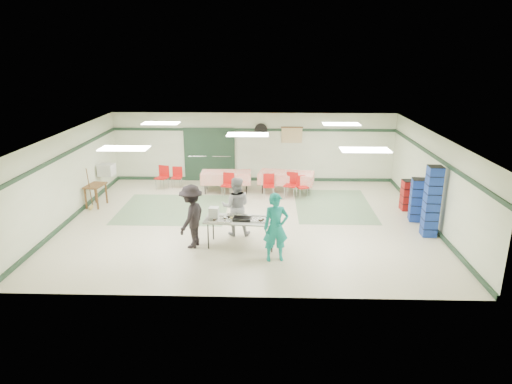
{
  "coord_description": "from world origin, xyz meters",
  "views": [
    {
      "loc": [
        0.64,
        -13.1,
        5.08
      ],
      "look_at": [
        0.25,
        -0.3,
        1.03
      ],
      "focal_mm": 32.0,
      "sensor_mm": 36.0,
      "label": 1
    }
  ],
  "objects_px": {
    "chair_loose_a": "(177,175)",
    "printer_table": "(95,188)",
    "chair_b": "(269,183)",
    "serving_table": "(242,221)",
    "broom": "(90,188)",
    "chair_loose_b": "(163,175)",
    "chair_d": "(228,182)",
    "volunteer_dark": "(192,216)",
    "office_printer": "(107,170)",
    "volunteer_teal": "(276,227)",
    "crate_stack_blue_b": "(432,202)",
    "dining_table_b": "(226,177)",
    "dining_table_a": "(286,177)",
    "chair_c": "(301,184)",
    "crate_stack_blue_a": "(417,200)",
    "chair_a": "(291,182)",
    "volunteer_grey": "(236,206)",
    "crate_stack_red": "(408,195)"
  },
  "relations": [
    {
      "from": "volunteer_teal",
      "to": "dining_table_a",
      "type": "relative_size",
      "value": 0.83
    },
    {
      "from": "serving_table",
      "to": "dining_table_b",
      "type": "relative_size",
      "value": 1.11
    },
    {
      "from": "chair_loose_b",
      "to": "chair_d",
      "type": "bearing_deg",
      "value": -1.32
    },
    {
      "from": "chair_loose_a",
      "to": "printer_table",
      "type": "relative_size",
      "value": 0.96
    },
    {
      "from": "chair_d",
      "to": "chair_loose_a",
      "type": "xyz_separation_m",
      "value": [
        -2.03,
        1.05,
        -0.04
      ]
    },
    {
      "from": "chair_d",
      "to": "crate_stack_red",
      "type": "height_order",
      "value": "crate_stack_red"
    },
    {
      "from": "chair_c",
      "to": "crate_stack_blue_b",
      "type": "distance_m",
      "value": 4.8
    },
    {
      "from": "volunteer_teal",
      "to": "crate_stack_blue_b",
      "type": "relative_size",
      "value": 0.86
    },
    {
      "from": "dining_table_a",
      "to": "chair_b",
      "type": "height_order",
      "value": "chair_b"
    },
    {
      "from": "crate_stack_red",
      "to": "office_printer",
      "type": "bearing_deg",
      "value": 173.03
    },
    {
      "from": "dining_table_b",
      "to": "office_printer",
      "type": "relative_size",
      "value": 3.51
    },
    {
      "from": "dining_table_b",
      "to": "chair_loose_b",
      "type": "bearing_deg",
      "value": 171.81
    },
    {
      "from": "serving_table",
      "to": "chair_c",
      "type": "xyz_separation_m",
      "value": [
        1.86,
        4.21,
        -0.24
      ]
    },
    {
      "from": "serving_table",
      "to": "broom",
      "type": "relative_size",
      "value": 1.45
    },
    {
      "from": "dining_table_b",
      "to": "chair_c",
      "type": "relative_size",
      "value": 2.3
    },
    {
      "from": "chair_c",
      "to": "chair_d",
      "type": "height_order",
      "value": "chair_d"
    },
    {
      "from": "volunteer_teal",
      "to": "chair_d",
      "type": "relative_size",
      "value": 2.02
    },
    {
      "from": "chair_b",
      "to": "printer_table",
      "type": "distance_m",
      "value": 5.89
    },
    {
      "from": "dining_table_b",
      "to": "chair_loose_a",
      "type": "relative_size",
      "value": 2.27
    },
    {
      "from": "chair_loose_b",
      "to": "volunteer_dark",
      "type": "bearing_deg",
      "value": -51.99
    },
    {
      "from": "chair_a",
      "to": "printer_table",
      "type": "relative_size",
      "value": 1.08
    },
    {
      "from": "chair_loose_b",
      "to": "office_printer",
      "type": "xyz_separation_m",
      "value": [
        -1.81,
        -0.82,
        0.4
      ]
    },
    {
      "from": "chair_c",
      "to": "office_printer",
      "type": "height_order",
      "value": "office_printer"
    },
    {
      "from": "chair_b",
      "to": "chair_loose_a",
      "type": "distance_m",
      "value": 3.63
    },
    {
      "from": "crate_stack_blue_b",
      "to": "volunteer_teal",
      "type": "bearing_deg",
      "value": -158.96
    },
    {
      "from": "chair_a",
      "to": "crate_stack_red",
      "type": "relative_size",
      "value": 0.89
    },
    {
      "from": "serving_table",
      "to": "volunteer_grey",
      "type": "height_order",
      "value": "volunteer_grey"
    },
    {
      "from": "chair_a",
      "to": "broom",
      "type": "bearing_deg",
      "value": -148.57
    },
    {
      "from": "dining_table_a",
      "to": "volunteer_teal",
      "type": "bearing_deg",
      "value": -84.92
    },
    {
      "from": "crate_stack_red",
      "to": "broom",
      "type": "xyz_separation_m",
      "value": [
        -10.38,
        -0.2,
        0.22
      ]
    },
    {
      "from": "printer_table",
      "to": "office_printer",
      "type": "relative_size",
      "value": 1.62
    },
    {
      "from": "dining_table_a",
      "to": "dining_table_b",
      "type": "relative_size",
      "value": 1.15
    },
    {
      "from": "chair_loose_b",
      "to": "printer_table",
      "type": "distance_m",
      "value": 2.69
    },
    {
      "from": "chair_d",
      "to": "chair_loose_a",
      "type": "relative_size",
      "value": 1.08
    },
    {
      "from": "chair_b",
      "to": "volunteer_teal",
      "type": "bearing_deg",
      "value": -89.43
    },
    {
      "from": "chair_c",
      "to": "crate_stack_blue_a",
      "type": "distance_m",
      "value": 4.02
    },
    {
      "from": "dining_table_b",
      "to": "chair_loose_a",
      "type": "xyz_separation_m",
      "value": [
        -1.91,
        0.48,
        -0.08
      ]
    },
    {
      "from": "broom",
      "to": "chair_a",
      "type": "bearing_deg",
      "value": 5.63
    },
    {
      "from": "chair_b",
      "to": "crate_stack_blue_b",
      "type": "relative_size",
      "value": 0.41
    },
    {
      "from": "serving_table",
      "to": "chair_loose_a",
      "type": "distance_m",
      "value": 5.95
    },
    {
      "from": "serving_table",
      "to": "crate_stack_red",
      "type": "xyz_separation_m",
      "value": [
        5.23,
        2.99,
        -0.21
      ]
    },
    {
      "from": "dining_table_b",
      "to": "crate_stack_blue_b",
      "type": "xyz_separation_m",
      "value": [
        6.1,
        -3.95,
        0.45
      ]
    },
    {
      "from": "broom",
      "to": "volunteer_teal",
      "type": "bearing_deg",
      "value": -37.42
    },
    {
      "from": "volunteer_teal",
      "to": "dining_table_a",
      "type": "height_order",
      "value": "volunteer_teal"
    },
    {
      "from": "volunteer_grey",
      "to": "crate_stack_blue_b",
      "type": "bearing_deg",
      "value": 178.7
    },
    {
      "from": "volunteer_dark",
      "to": "office_printer",
      "type": "height_order",
      "value": "volunteer_dark"
    },
    {
      "from": "dining_table_a",
      "to": "chair_a",
      "type": "height_order",
      "value": "chair_a"
    },
    {
      "from": "volunteer_dark",
      "to": "office_printer",
      "type": "xyz_separation_m",
      "value": [
        -3.76,
        4.34,
        0.09
      ]
    },
    {
      "from": "serving_table",
      "to": "broom",
      "type": "height_order",
      "value": "broom"
    },
    {
      "from": "chair_d",
      "to": "crate_stack_red",
      "type": "distance_m",
      "value": 6.09
    }
  ]
}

